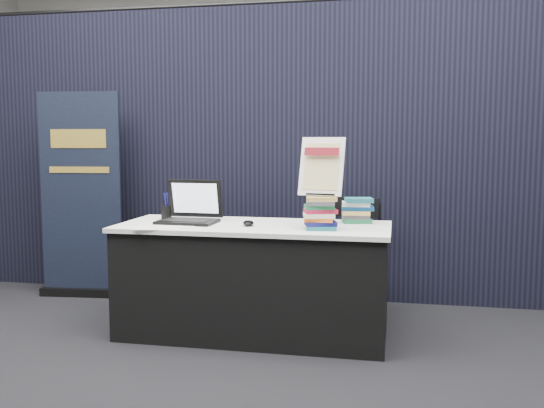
{
  "coord_description": "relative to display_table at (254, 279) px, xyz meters",
  "views": [
    {
      "loc": [
        0.92,
        -3.34,
        1.31
      ],
      "look_at": [
        0.13,
        0.55,
        0.89
      ],
      "focal_mm": 40.0,
      "sensor_mm": 36.0,
      "label": 1
    }
  ],
  "objects": [
    {
      "name": "laptop",
      "position": [
        -0.45,
        0.02,
        0.44
      ],
      "size": [
        0.39,
        0.31,
        0.29
      ],
      "rotation": [
        0.0,
        0.0,
        -0.02
      ],
      "color": "black",
      "rests_on": "display_table"
    },
    {
      "name": "brochure_right",
      "position": [
        -0.56,
        -0.28,
        0.38
      ],
      "size": [
        0.32,
        0.25,
        0.0
      ],
      "primitive_type": "cube",
      "rotation": [
        0.0,
        0.0,
        0.18
      ],
      "color": "white",
      "rests_on": "display_table"
    },
    {
      "name": "drape_partition",
      "position": [
        0.0,
        1.05,
        0.82
      ],
      "size": [
        6.0,
        0.08,
        2.4
      ],
      "primitive_type": "cube",
      "color": "black",
      "rests_on": "floor"
    },
    {
      "name": "stacking_chair",
      "position": [
        0.62,
        0.63,
        0.11
      ],
      "size": [
        0.45,
        0.46,
        0.87
      ],
      "rotation": [
        0.0,
        0.0,
        -0.16
      ],
      "color": "black",
      "rests_on": "floor"
    },
    {
      "name": "pullup_banner",
      "position": [
        -1.64,
        0.7,
        0.38
      ],
      "size": [
        0.73,
        0.17,
        1.71
      ],
      "rotation": [
        0.0,
        0.0,
        0.1
      ],
      "color": "black",
      "rests_on": "floor"
    },
    {
      "name": "wall_back",
      "position": [
        0.0,
        3.45,
        1.37
      ],
      "size": [
        8.0,
        0.02,
        3.5
      ],
      "primitive_type": "cube",
      "color": "#A29F99",
      "rests_on": "floor"
    },
    {
      "name": "info_sign",
      "position": [
        0.46,
        -0.1,
        0.76
      ],
      "size": [
        0.3,
        0.16,
        0.38
      ],
      "rotation": [
        0.0,
        0.0,
        -0.16
      ],
      "color": "black",
      "rests_on": "book_stack_tall"
    },
    {
      "name": "brochure_left",
      "position": [
        -0.61,
        -0.11,
        0.38
      ],
      "size": [
        0.35,
        0.29,
        0.0
      ],
      "primitive_type": "cube",
      "rotation": [
        0.0,
        0.0,
        -0.28
      ],
      "color": "silver",
      "rests_on": "display_table"
    },
    {
      "name": "brochure_mid",
      "position": [
        -0.48,
        -0.2,
        0.38
      ],
      "size": [
        0.3,
        0.24,
        0.0
      ],
      "primitive_type": "cube",
      "rotation": [
        0.0,
        0.0,
        0.21
      ],
      "color": "silver",
      "rests_on": "display_table"
    },
    {
      "name": "book_stack_short",
      "position": [
        0.67,
        0.23,
        0.46
      ],
      "size": [
        0.22,
        0.18,
        0.17
      ],
      "rotation": [
        0.0,
        0.0,
        0.18
      ],
      "color": "#1D6D3E",
      "rests_on": "display_table"
    },
    {
      "name": "floor",
      "position": [
        0.0,
        -0.55,
        -0.38
      ],
      "size": [
        8.0,
        8.0,
        0.0
      ],
      "primitive_type": "plane",
      "color": "black",
      "rests_on": "ground"
    },
    {
      "name": "book_stack_tall",
      "position": [
        0.46,
        -0.13,
        0.48
      ],
      "size": [
        0.22,
        0.18,
        0.21
      ],
      "rotation": [
        0.0,
        0.0,
        0.2
      ],
      "color": "#1B5D68",
      "rests_on": "display_table"
    },
    {
      "name": "mouse",
      "position": [
        -0.02,
        -0.07,
        0.39
      ],
      "size": [
        0.1,
        0.13,
        0.04
      ],
      "primitive_type": "ellipsoid",
      "rotation": [
        0.0,
        0.0,
        0.25
      ],
      "color": "black",
      "rests_on": "display_table"
    },
    {
      "name": "pen_cup",
      "position": [
        -0.68,
        0.16,
        0.42
      ],
      "size": [
        0.09,
        0.09,
        0.09
      ],
      "primitive_type": "cylinder",
      "rotation": [
        0.0,
        0.0,
        0.21
      ],
      "color": "black",
      "rests_on": "display_table"
    },
    {
      "name": "display_table",
      "position": [
        0.0,
        0.0,
        0.0
      ],
      "size": [
        1.8,
        0.75,
        0.75
      ],
      "color": "black",
      "rests_on": "floor"
    }
  ]
}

